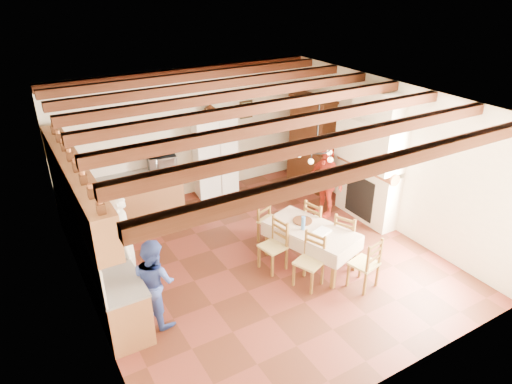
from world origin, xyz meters
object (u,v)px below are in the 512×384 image
hutch (312,143)px  chair_left_far (273,246)px  dining_table (311,232)px  chair_right_far (317,222)px  refrigerator (213,154)px  chair_right_near (347,236)px  chair_end_near (364,263)px  microwave (162,162)px  chair_end_far (271,220)px  chair_left_near (309,262)px  person_woman_red (325,181)px  person_woman_blue (154,282)px  person_man (124,245)px

hutch → chair_left_far: hutch is taller
dining_table → chair_left_far: (-0.69, 0.19, -0.17)m
chair_right_far → refrigerator: bearing=-2.2°
chair_right_near → chair_right_far: same height
hutch → chair_end_near: (-1.65, -3.74, -0.64)m
microwave → chair_right_far: bearing=-48.6°
chair_right_far → chair_end_far: bearing=40.0°
chair_left_far → chair_end_near: same height
chair_left_near → person_woman_red: bearing=114.9°
chair_end_far → person_woman_red: size_ratio=0.60×
refrigerator → chair_right_far: size_ratio=1.99×
chair_left_far → chair_end_far: size_ratio=1.00×
chair_right_far → chair_left_far: bearing=88.1°
dining_table → chair_end_near: size_ratio=1.91×
microwave → refrigerator: bearing=12.5°
chair_right_near → person_woman_blue: person_woman_blue is taller
refrigerator → dining_table: refrigerator is taller
chair_left_far → person_woman_red: 2.36m
dining_table → chair_right_far: 0.70m
person_woman_blue → microwave: size_ratio=2.38×
chair_left_near → chair_end_near: bearing=36.7°
chair_left_far → chair_right_far: 1.23m
chair_right_far → person_woman_red: 1.25m
refrigerator → person_man: 4.09m
refrigerator → person_woman_blue: size_ratio=1.34×
chair_end_near → person_woman_red: size_ratio=0.60×
person_woman_blue → microwave: person_woman_blue is taller
refrigerator → hutch: size_ratio=0.86×
hutch → person_woman_blue: size_ratio=1.56×
chair_right_near → person_man: bearing=50.1°
chair_end_near → person_woman_blue: 3.45m
refrigerator → chair_left_near: bearing=-86.3°
refrigerator → chair_end_near: (0.55, -4.63, -0.47)m
chair_end_near → person_man: (-3.50, 1.78, 0.51)m
refrigerator → chair_right_far: bearing=-70.5°
person_woman_red → microwave: size_ratio=2.68×
hutch → chair_left_far: bearing=-142.0°
dining_table → chair_end_far: (-0.24, 0.98, -0.17)m
chair_right_far → chair_left_near: bearing=121.9°
chair_left_near → chair_end_near: (0.79, -0.49, 0.00)m
hutch → chair_end_far: (-2.24, -1.73, -0.64)m
chair_right_far → person_man: bearing=70.5°
chair_right_near → person_man: 3.97m
chair_left_far → chair_right_far: (1.20, 0.27, 0.00)m
chair_right_near → person_woman_blue: bearing=61.6°
chair_left_near → person_man: 3.04m
dining_table → person_woman_blue: 2.94m
person_woman_red → chair_right_near: bearing=-28.9°
dining_table → person_woman_red: person_woman_red is taller
chair_right_far → microwave: (-1.99, 3.05, 0.59)m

